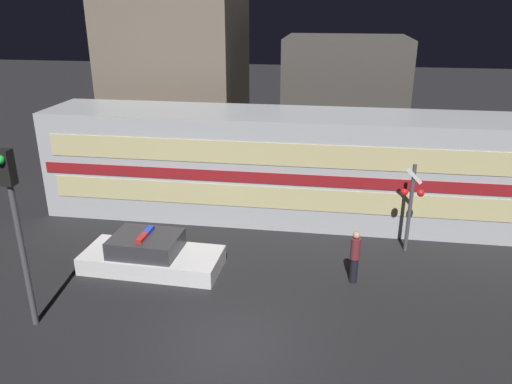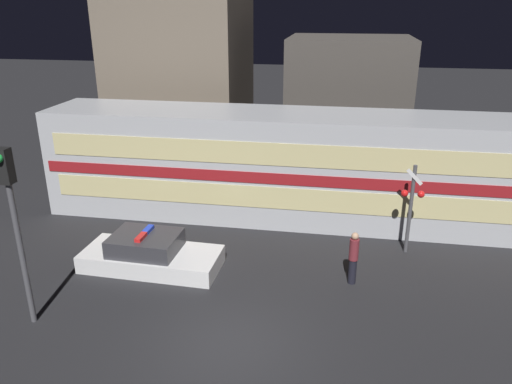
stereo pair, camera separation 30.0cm
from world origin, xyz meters
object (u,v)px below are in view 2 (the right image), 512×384
pedestrian (353,258)px  train (344,169)px  crossing_signal_near (411,204)px  traffic_light_corner (14,213)px  police_car (150,254)px

pedestrian → train: bearing=94.6°
train → pedestrian: train is taller
train → crossing_signal_near: 3.41m
train → traffic_light_corner: (-8.26, -8.45, 1.12)m
pedestrian → traffic_light_corner: (-8.66, -3.54, 2.35)m
train → traffic_light_corner: size_ratio=4.79×
pedestrian → traffic_light_corner: size_ratio=0.35×
train → pedestrian: size_ratio=13.67×
train → crossing_signal_near: train is taller
police_car → train: bearing=41.1°
pedestrian → traffic_light_corner: bearing=-157.8°
police_car → crossing_signal_near: (8.46, 2.50, 1.39)m
police_car → traffic_light_corner: 4.88m
crossing_signal_near → traffic_light_corner: size_ratio=0.65×
crossing_signal_near → traffic_light_corner: traffic_light_corner is taller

